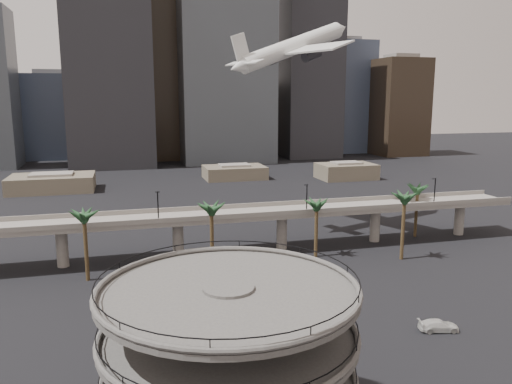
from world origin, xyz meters
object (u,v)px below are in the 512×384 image
object	(u,v)px
car_a	(248,326)
car_b	(303,325)
overpass	(231,219)
car_c	(439,325)
airborne_jet	(293,48)
parking_ramp	(229,357)

from	to	relation	value
car_a	car_b	xyz separation A→B (m)	(7.49, -1.63, 0.05)
overpass	car_c	size ratio (longest dim) A/B	23.60
car_b	overpass	bearing A→B (deg)	6.29
overpass	airborne_jet	xyz separation A→B (m)	(18.35, 15.77, 35.95)
overpass	car_a	world-z (taller)	overpass
parking_ramp	car_b	bearing A→B (deg)	55.43
car_b	car_c	distance (m)	18.79
airborne_jet	car_c	size ratio (longest dim) A/B	6.44
car_b	car_c	world-z (taller)	car_b
parking_ramp	airborne_jet	bearing A→B (deg)	67.25
overpass	car_c	xyz separation A→B (m)	(20.15, -42.23, -6.54)
airborne_jet	car_b	xyz separation A→B (m)	(-16.30, -52.92, -42.45)
car_a	car_b	distance (m)	7.67
overpass	airborne_jet	size ratio (longest dim) A/B	3.66
car_a	car_c	distance (m)	26.45
overpass	car_c	bearing A→B (deg)	-64.50
airborne_jet	overpass	bearing A→B (deg)	-162.67
parking_ramp	overpass	world-z (taller)	parking_ramp
car_a	car_b	size ratio (longest dim) A/B	0.91
airborne_jet	car_a	xyz separation A→B (m)	(-23.79, -51.29, -42.50)
car_c	airborne_jet	bearing A→B (deg)	14.77
parking_ramp	airborne_jet	size ratio (longest dim) A/B	0.63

